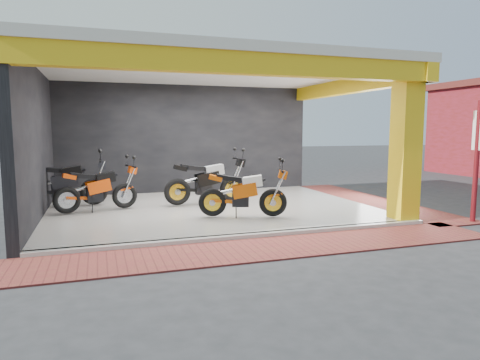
# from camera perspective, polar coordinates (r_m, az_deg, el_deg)

# --- Properties ---
(ground) EXTENTS (80.00, 80.00, 0.00)m
(ground) POSITION_cam_1_polar(r_m,az_deg,el_deg) (9.27, -0.72, -6.31)
(ground) COLOR #2D2D30
(ground) RESTS_ON ground
(showroom_floor) EXTENTS (8.00, 6.00, 0.10)m
(showroom_floor) POSITION_cam_1_polar(r_m,az_deg,el_deg) (11.14, -3.85, -3.84)
(showroom_floor) COLOR silver
(showroom_floor) RESTS_ON ground
(showroom_ceiling) EXTENTS (8.40, 6.40, 0.20)m
(showroom_ceiling) POSITION_cam_1_polar(r_m,az_deg,el_deg) (11.06, -4.00, 14.55)
(showroom_ceiling) COLOR beige
(showroom_ceiling) RESTS_ON corner_column
(back_wall) EXTENTS (8.20, 0.20, 3.50)m
(back_wall) POSITION_cam_1_polar(r_m,az_deg,el_deg) (13.98, -7.11, 5.28)
(back_wall) COLOR black
(back_wall) RESTS_ON ground
(left_wall) EXTENTS (0.20, 6.20, 3.50)m
(left_wall) POSITION_cam_1_polar(r_m,az_deg,el_deg) (10.70, -25.75, 4.24)
(left_wall) COLOR black
(left_wall) RESTS_ON ground
(corner_column) EXTENTS (0.50, 0.50, 3.50)m
(corner_column) POSITION_cam_1_polar(r_m,az_deg,el_deg) (10.20, 21.22, 4.36)
(corner_column) COLOR gold
(corner_column) RESTS_ON ground
(header_beam_front) EXTENTS (8.40, 0.30, 0.40)m
(header_beam_front) POSITION_cam_1_polar(r_m,az_deg,el_deg) (8.18, 1.46, 15.23)
(header_beam_front) COLOR gold
(header_beam_front) RESTS_ON corner_column
(header_beam_right) EXTENTS (0.30, 6.40, 0.40)m
(header_beam_right) POSITION_cam_1_polar(r_m,az_deg,el_deg) (12.63, 14.30, 12.02)
(header_beam_right) COLOR gold
(header_beam_right) RESTS_ON corner_column
(floor_kerb) EXTENTS (8.00, 0.20, 0.10)m
(floor_kerb) POSITION_cam_1_polar(r_m,az_deg,el_deg) (8.32, 1.44, -7.47)
(floor_kerb) COLOR silver
(floor_kerb) RESTS_ON ground
(paver_front) EXTENTS (9.00, 1.40, 0.03)m
(paver_front) POSITION_cam_1_polar(r_m,az_deg,el_deg) (7.63, 3.45, -9.08)
(paver_front) COLOR maroon
(paver_front) RESTS_ON ground
(paver_right) EXTENTS (1.40, 7.00, 0.03)m
(paver_right) POSITION_cam_1_polar(r_m,az_deg,el_deg) (13.18, 16.82, -2.63)
(paver_right) COLOR maroon
(paver_right) RESTS_ON ground
(signpost) EXTENTS (0.11, 0.38, 2.73)m
(signpost) POSITION_cam_1_polar(r_m,az_deg,el_deg) (10.88, 29.02, 2.74)
(signpost) COLOR #5A0D12
(signpost) RESTS_ON ground
(moto_hero) EXTENTS (2.27, 1.43, 1.30)m
(moto_hero) POSITION_cam_1_polar(r_m,az_deg,el_deg) (9.72, 4.44, -1.22)
(moto_hero) COLOR #D95709
(moto_hero) RESTS_ON showroom_floor
(moto_row_a) EXTENTS (2.39, 0.98, 1.44)m
(moto_row_a) POSITION_cam_1_polar(r_m,az_deg,el_deg) (11.65, -1.04, 0.46)
(moto_row_a) COLOR black
(moto_row_a) RESTS_ON showroom_floor
(moto_row_b) EXTENTS (2.24, 1.25, 1.30)m
(moto_row_b) POSITION_cam_1_polar(r_m,az_deg,el_deg) (11.11, -15.17, -0.45)
(moto_row_b) COLOR #E64709
(moto_row_b) RESTS_ON showroom_floor
(moto_row_d) EXTENTS (2.34, 0.87, 1.43)m
(moto_row_d) POSITION_cam_1_polar(r_m,az_deg,el_deg) (11.84, -18.96, 0.17)
(moto_row_d) COLOR black
(moto_row_d) RESTS_ON showroom_floor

